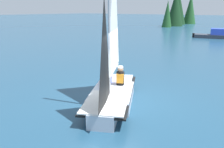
{
  "coord_description": "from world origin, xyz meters",
  "views": [
    {
      "loc": [
        -5.73,
        -4.37,
        3.2
      ],
      "look_at": [
        0.0,
        0.0,
        1.05
      ],
      "focal_mm": 35.0,
      "sensor_mm": 36.0,
      "label": 1
    }
  ],
  "objects_px": {
    "sailor_helm": "(120,80)",
    "motorboat_distant": "(215,35)",
    "sailor_crew": "(108,78)",
    "sailboat_main": "(112,82)"
  },
  "relations": [
    {
      "from": "sailor_helm",
      "to": "sailor_crew",
      "type": "height_order",
      "value": "same"
    },
    {
      "from": "sailboat_main",
      "to": "motorboat_distant",
      "type": "distance_m",
      "value": 21.58
    },
    {
      "from": "sailboat_main",
      "to": "sailor_helm",
      "type": "height_order",
      "value": "sailboat_main"
    },
    {
      "from": "sailor_helm",
      "to": "motorboat_distant",
      "type": "distance_m",
      "value": 20.91
    },
    {
      "from": "sailboat_main",
      "to": "sailor_helm",
      "type": "distance_m",
      "value": 0.68
    },
    {
      "from": "sailboat_main",
      "to": "sailor_crew",
      "type": "relative_size",
      "value": 4.63
    },
    {
      "from": "sailor_crew",
      "to": "motorboat_distant",
      "type": "relative_size",
      "value": 0.25
    },
    {
      "from": "sailor_crew",
      "to": "sailboat_main",
      "type": "bearing_deg",
      "value": 20.53
    },
    {
      "from": "motorboat_distant",
      "to": "sailboat_main",
      "type": "bearing_deg",
      "value": -100.76
    },
    {
      "from": "sailor_helm",
      "to": "motorboat_distant",
      "type": "xyz_separation_m",
      "value": [
        20.86,
        1.38,
        -0.25
      ]
    }
  ]
}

